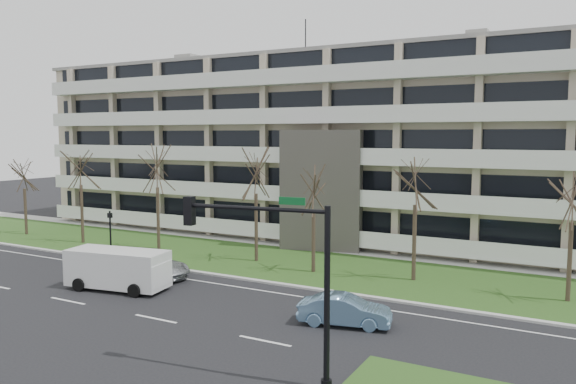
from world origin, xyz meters
The scene contains 18 objects.
ground centered at (0.00, 0.00, 0.00)m, with size 160.00×160.00×0.00m, color black.
grass_verge centered at (0.00, 13.00, 0.03)m, with size 90.00×10.00×0.06m, color #274D19.
curb centered at (0.00, 8.00, 0.06)m, with size 90.00×0.35×0.12m, color #B2B2AD.
sidewalk centered at (0.00, 18.50, 0.04)m, with size 90.00×2.00×0.08m, color #B2B2AD.
lane_edge_line centered at (0.00, 6.50, 0.01)m, with size 90.00×0.12×0.01m, color white.
apartment_building centered at (-0.01, 25.32, 7.61)m, with size 60.50×15.10×18.75m.
silver_pickup centered at (-5.47, 6.00, 0.71)m, with size 2.35×5.11×1.42m, color #B3B6BA.
blue_sedan centered at (8.17, 3.45, 0.69)m, with size 1.47×4.22×1.39m, color #729EC7.
white_van centered at (-5.27, 2.93, 1.33)m, with size 6.00×3.06×2.22m.
traffic_signal centered at (8.29, -3.04, 4.23)m, with size 5.61×1.08×6.53m.
pedestrian_signal centered at (-12.50, 9.29, 2.04)m, with size 0.32×0.26×3.21m.
tree_0 centered at (-25.13, 11.76, 5.59)m, with size 3.60×3.60×7.20m.
tree_1 centered at (-17.81, 11.45, 6.50)m, with size 4.18×4.18×8.36m.
tree_2 centered at (-10.82, 12.47, 6.55)m, with size 4.21×4.21×8.42m.
tree_3 centered at (-2.16, 12.51, 6.50)m, with size 4.18×4.18×8.35m.
tree_4 centered at (2.62, 11.59, 5.52)m, with size 3.55×3.55×7.11m.
tree_5 centered at (8.73, 12.62, 6.31)m, with size 4.06×4.06×8.12m.
tree_6 centered at (16.96, 12.27, 5.79)m, with size 3.73×3.73×7.45m.
Camera 1 is at (17.75, -19.58, 8.64)m, focal length 35.00 mm.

